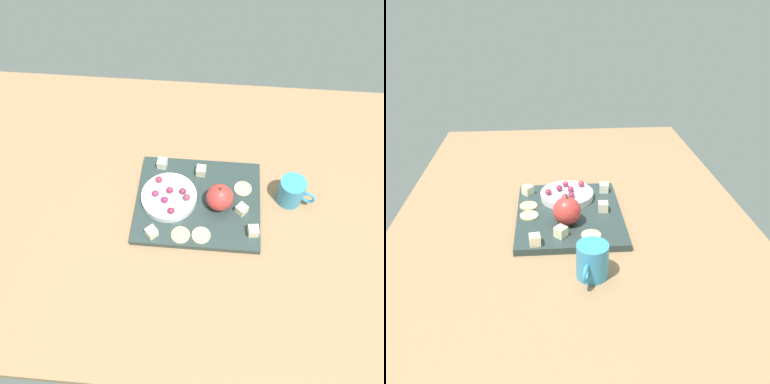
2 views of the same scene
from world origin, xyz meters
TOP-DOWN VIEW (x-y plane):
  - table at (0.00, 0.00)cm, footprint 140.88×95.76cm
  - platter at (-3.77, 0.85)cm, footprint 33.55×27.84cm
  - serving_dish at (4.15, 1.06)cm, footprint 15.00×15.00cm
  - apple_whole at (-9.44, 1.70)cm, footprint 7.23×7.23cm
  - apple_stem at (-9.44, 1.70)cm, footprint 0.50×0.50cm
  - cheese_cube_0 at (7.37, -9.98)cm, footprint 2.89×2.89cm
  - cheese_cube_1 at (-3.88, -8.29)cm, footprint 2.81×2.81cm
  - cheese_cube_2 at (-15.47, 3.49)cm, footprint 3.66×3.66cm
  - cheese_cube_3 at (-18.53, 9.70)cm, footprint 2.90×2.90cm
  - cheese_cube_4 at (7.33, 12.23)cm, footprint 3.67×3.67cm
  - cracker_0 at (0.45, 11.83)cm, footprint 4.87×4.87cm
  - cracker_1 at (-15.78, -3.87)cm, footprint 4.87×4.87cm
  - cracker_2 at (-5.29, 11.49)cm, footprint 4.87×4.87cm
  - grape_0 at (-0.73, 1.92)cm, footprint 1.97×1.78cm
  - grape_1 at (5.03, 3.19)cm, footprint 1.97×1.78cm
  - grape_2 at (7.34, -3.24)cm, footprint 1.97×1.78cm
  - grape_3 at (4.01, -0.36)cm, footprint 1.97×1.78cm
  - grape_4 at (0.50, -0.23)cm, footprint 1.97×1.78cm
  - grape_5 at (2.97, 6.28)cm, footprint 1.97×1.78cm
  - grape_6 at (7.72, 1.31)cm, footprint 1.97×1.78cm
  - cup at (-28.71, -2.73)cm, footprint 9.86×6.98cm

SIDE VIEW (x-z plane):
  - table at x=0.00cm, z-range 0.00..3.52cm
  - platter at x=-3.77cm, z-range 3.52..5.29cm
  - cracker_0 at x=0.45cm, z-range 5.29..5.69cm
  - cracker_1 at x=-15.78cm, z-range 5.29..5.69cm
  - cracker_2 at x=-5.29cm, z-range 5.29..5.69cm
  - serving_dish at x=4.15cm, z-range 5.29..7.26cm
  - cheese_cube_0 at x=7.37cm, z-range 5.29..7.88cm
  - cheese_cube_1 at x=-3.88cm, z-range 5.29..7.88cm
  - cheese_cube_2 at x=-15.47cm, z-range 5.29..7.88cm
  - cheese_cube_3 at x=-18.53cm, z-range 5.29..7.88cm
  - cheese_cube_4 at x=7.33cm, z-range 5.29..7.88cm
  - cup at x=-28.71cm, z-range 3.52..11.41cm
  - grape_5 at x=2.97cm, z-range 7.26..8.84cm
  - grape_6 at x=7.72cm, z-range 7.26..8.85cm
  - grape_4 at x=0.50cm, z-range 7.26..8.87cm
  - grape_2 at x=7.34cm, z-range 7.26..8.96cm
  - grape_3 at x=4.01cm, z-range 7.26..8.97cm
  - grape_1 at x=5.03cm, z-range 7.26..9.02cm
  - grape_0 at x=-0.73cm, z-range 7.26..9.07cm
  - apple_whole at x=-9.44cm, z-range 5.29..12.52cm
  - apple_stem at x=-9.44cm, z-range 12.52..13.72cm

